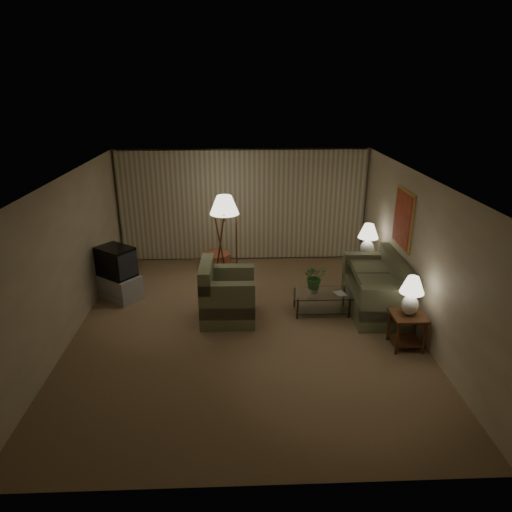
{
  "coord_description": "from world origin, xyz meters",
  "views": [
    {
      "loc": [
        -0.1,
        -7.27,
        4.15
      ],
      "look_at": [
        0.21,
        0.6,
        1.13
      ],
      "focal_mm": 32.0,
      "sensor_mm": 36.0,
      "label": 1
    }
  ],
  "objects": [
    {
      "name": "table_lamp_near",
      "position": [
        2.65,
        -0.78,
        1.0
      ],
      "size": [
        0.39,
        0.39,
        0.67
      ],
      "color": "white",
      "rests_on": "side_table_near"
    },
    {
      "name": "tv_cabinet",
      "position": [
        -2.55,
        1.26,
        0.25
      ],
      "size": [
        1.39,
        1.38,
        0.5
      ],
      "primitive_type": "cube",
      "rotation": [
        0.0,
        0.0,
        -0.65
      ],
      "color": "#9A9A9C",
      "rests_on": "ground"
    },
    {
      "name": "ottoman",
      "position": [
        -0.62,
        2.65,
        0.22
      ],
      "size": [
        0.71,
        0.71,
        0.43
      ],
      "primitive_type": "cylinder",
      "rotation": [
        0.0,
        0.0,
        -0.11
      ],
      "color": "#B2593C",
      "rests_on": "ground"
    },
    {
      "name": "sofa",
      "position": [
        2.5,
        0.57,
        0.42
      ],
      "size": [
        1.97,
        1.13,
        0.83
      ],
      "rotation": [
        0.0,
        0.0,
        -1.62
      ],
      "color": "#6D7351",
      "rests_on": "ground"
    },
    {
      "name": "side_table_near",
      "position": [
        2.65,
        -0.78,
        0.41
      ],
      "size": [
        0.54,
        0.54,
        0.6
      ],
      "color": "#3D2510",
      "rests_on": "ground"
    },
    {
      "name": "floor_lamp",
      "position": [
        -0.4,
        2.09,
        1.0
      ],
      "size": [
        0.62,
        0.62,
        1.92
      ],
      "color": "#3D2510",
      "rests_on": "ground"
    },
    {
      "name": "coffee_table",
      "position": [
        1.46,
        0.47,
        0.28
      ],
      "size": [
        1.11,
        0.6,
        0.41
      ],
      "color": "silver",
      "rests_on": "ground"
    },
    {
      "name": "vase",
      "position": [
        1.31,
        0.47,
        0.5
      ],
      "size": [
        0.21,
        0.21,
        0.16
      ],
      "primitive_type": "imported",
      "rotation": [
        0.0,
        0.0,
        0.42
      ],
      "color": "silver",
      "rests_on": "coffee_table"
    },
    {
      "name": "book",
      "position": [
        1.71,
        0.37,
        0.42
      ],
      "size": [
        0.24,
        0.29,
        0.02
      ],
      "primitive_type": "imported",
      "rotation": [
        0.0,
        0.0,
        0.31
      ],
      "color": "olive",
      "rests_on": "coffee_table"
    },
    {
      "name": "room_shell",
      "position": [
        0.02,
        1.51,
        1.75
      ],
      "size": [
        6.04,
        7.02,
        2.72
      ],
      "color": "beige",
      "rests_on": "ground"
    },
    {
      "name": "side_table_far",
      "position": [
        2.65,
        1.82,
        0.39
      ],
      "size": [
        0.47,
        0.4,
        0.6
      ],
      "color": "#3D2510",
      "rests_on": "ground"
    },
    {
      "name": "table_lamp_far",
      "position": [
        2.65,
        1.82,
        1.04
      ],
      "size": [
        0.43,
        0.43,
        0.75
      ],
      "color": "white",
      "rests_on": "side_table_far"
    },
    {
      "name": "armchair",
      "position": [
        -0.32,
        0.33,
        0.44
      ],
      "size": [
        1.06,
        1.01,
        0.88
      ],
      "rotation": [
        0.0,
        0.0,
        1.56
      ],
      "color": "#6D7351",
      "rests_on": "ground"
    },
    {
      "name": "crt_tv",
      "position": [
        -2.55,
        1.26,
        0.8
      ],
      "size": [
        1.18,
        1.18,
        0.6
      ],
      "primitive_type": "cube",
      "rotation": [
        0.0,
        0.0,
        -0.65
      ],
      "color": "black",
      "rests_on": "tv_cabinet"
    },
    {
      "name": "ground",
      "position": [
        0.0,
        0.0,
        0.0
      ],
      "size": [
        7.0,
        7.0,
        0.0
      ],
      "primitive_type": "plane",
      "color": "#927550",
      "rests_on": "ground"
    },
    {
      "name": "flowers",
      "position": [
        1.31,
        0.47,
        0.81
      ],
      "size": [
        0.47,
        0.42,
        0.47
      ],
      "primitive_type": "imported",
      "rotation": [
        0.0,
        0.0,
        0.12
      ],
      "color": "#367A37",
      "rests_on": "vase"
    }
  ]
}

